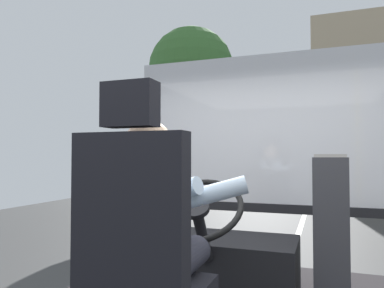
{
  "coord_description": "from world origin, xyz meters",
  "views": [
    {
      "loc": [
        0.52,
        -1.78,
        1.67
      ],
      "look_at": [
        -0.52,
        1.08,
        1.77
      ],
      "focal_mm": 33.78,
      "sensor_mm": 36.0,
      "label": 1
    }
  ],
  "objects_px": {
    "driver_seat": "(141,264)",
    "fare_box": "(331,233)",
    "bus_driver": "(153,223)",
    "steering_console": "(218,262)"
  },
  "relations": [
    {
      "from": "fare_box",
      "to": "steering_console",
      "type": "bearing_deg",
      "value": 176.53
    },
    {
      "from": "bus_driver",
      "to": "fare_box",
      "type": "bearing_deg",
      "value": 53.11
    },
    {
      "from": "driver_seat",
      "to": "bus_driver",
      "type": "relative_size",
      "value": 1.66
    },
    {
      "from": "driver_seat",
      "to": "fare_box",
      "type": "relative_size",
      "value": 1.28
    },
    {
      "from": "bus_driver",
      "to": "steering_console",
      "type": "distance_m",
      "value": 1.15
    },
    {
      "from": "driver_seat",
      "to": "steering_console",
      "type": "bearing_deg",
      "value": 90.0
    },
    {
      "from": "bus_driver",
      "to": "steering_console",
      "type": "relative_size",
      "value": 0.7
    },
    {
      "from": "driver_seat",
      "to": "steering_console",
      "type": "xyz_separation_m",
      "value": [
        -0.0,
        1.17,
        -0.31
      ]
    },
    {
      "from": "driver_seat",
      "to": "fare_box",
      "type": "distance_m",
      "value": 1.36
    },
    {
      "from": "driver_seat",
      "to": "fare_box",
      "type": "height_order",
      "value": "driver_seat"
    }
  ]
}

